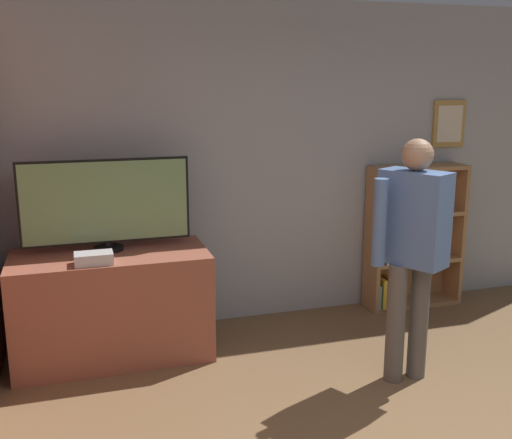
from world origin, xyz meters
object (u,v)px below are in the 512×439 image
television (106,203)px  game_console (94,258)px  person (412,241)px  bookshelf (407,239)px

television → game_console: (-0.12, -0.32, -0.32)m
television → person: 2.20m
game_console → person: bearing=-19.8°
bookshelf → person: size_ratio=0.78×
television → person: bearing=-28.7°
bookshelf → person: (-0.74, -1.26, 0.37)m
television → bookshelf: size_ratio=0.94×
television → game_console: size_ratio=4.70×
television → game_console: television is taller
game_console → person: person is taller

